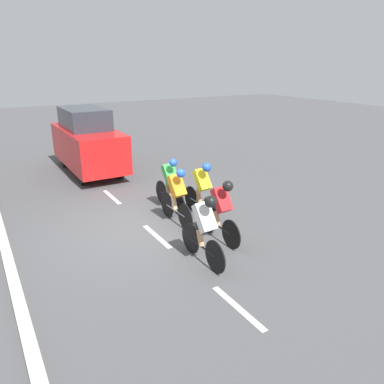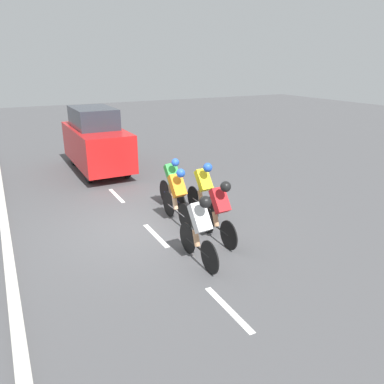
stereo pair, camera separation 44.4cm
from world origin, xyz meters
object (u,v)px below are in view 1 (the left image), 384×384
cyclist_yellow (202,187)px  support_car (88,142)px  cyclist_white (204,227)px  cyclist_red (221,208)px  cyclist_orange (177,195)px  cyclist_green (170,183)px

cyclist_yellow → support_car: bearing=-77.0°
cyclist_white → cyclist_red: size_ratio=1.00×
cyclist_yellow → cyclist_orange: size_ratio=1.00×
cyclist_green → cyclist_white: size_ratio=1.05×
cyclist_green → cyclist_red: bearing=91.8°
cyclist_red → support_car: bearing=-82.7°
cyclist_white → cyclist_yellow: size_ratio=0.99×
cyclist_yellow → cyclist_orange: (0.81, 0.09, -0.03)m
cyclist_orange → support_car: 5.94m
support_car → cyclist_orange: bearing=95.2°
cyclist_red → cyclist_yellow: (-0.41, -1.47, 0.01)m
cyclist_yellow → support_car: support_car is taller
cyclist_green → cyclist_red: 2.35m
cyclist_white → cyclist_orange: (-0.48, -2.05, -0.04)m
cyclist_orange → support_car: (0.54, -5.90, 0.37)m
cyclist_green → cyclist_orange: bearing=71.7°
cyclist_yellow → support_car: size_ratio=0.39×
cyclist_white → cyclist_yellow: bearing=-121.1°
cyclist_green → cyclist_orange: 1.01m
cyclist_yellow → cyclist_red: bearing=74.3°
cyclist_green → support_car: size_ratio=0.40×
cyclist_red → cyclist_white: bearing=37.4°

